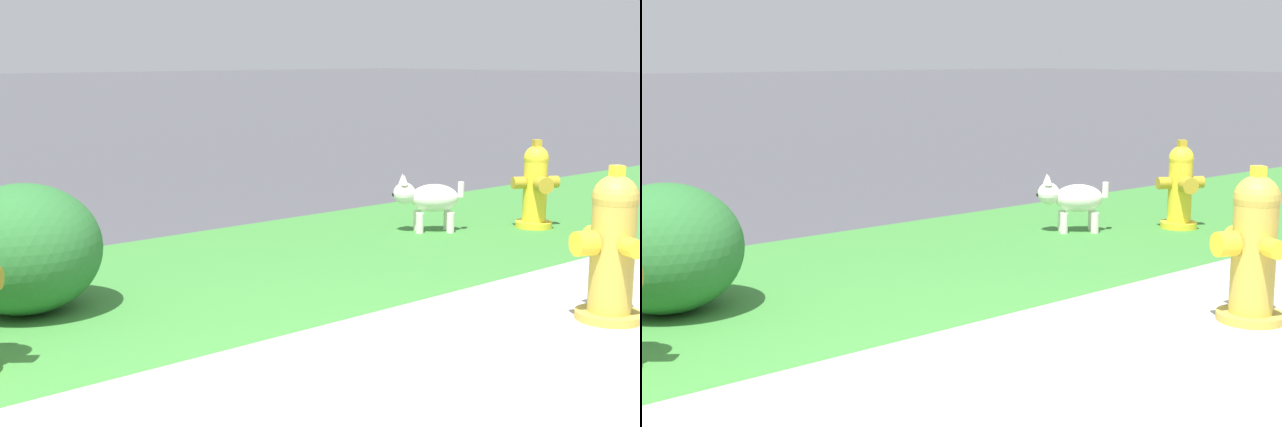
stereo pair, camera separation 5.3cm
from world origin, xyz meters
TOP-DOWN VIEW (x-y plane):
  - grass_verge at (0.00, 2.31)m, footprint 18.00×2.33m
  - fire_hydrant_across_street at (1.75, 0.32)m, footprint 0.37×0.39m
  - fire_hydrant_far_end at (3.45, 1.98)m, footprint 0.35×0.33m
  - small_white_dog at (2.73, 2.39)m, footprint 0.45×0.40m
  - shrub_bush_near_lamp at (-0.32, 2.29)m, footprint 0.77×0.77m

SIDE VIEW (x-z plane):
  - grass_verge at x=0.00m, z-range 0.00..0.01m
  - small_white_dog at x=2.73m, z-range 0.03..0.46m
  - fire_hydrant_far_end at x=3.45m, z-range -0.02..0.64m
  - shrub_bush_near_lamp at x=-0.32m, z-range 0.00..0.65m
  - fire_hydrant_across_street at x=1.75m, z-range -0.01..0.75m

